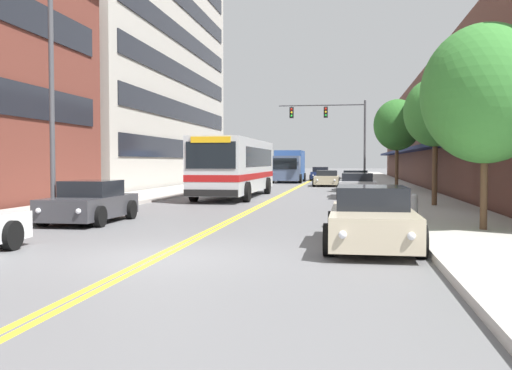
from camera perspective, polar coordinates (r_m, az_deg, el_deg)
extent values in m
plane|color=slate|center=(48.34, 4.64, 0.02)|extent=(240.00, 240.00, 0.00)
cube|color=#B2ADA5|center=(49.44, -3.76, 0.17)|extent=(3.49, 106.00, 0.17)
cube|color=#B2ADA5|center=(48.30, 13.23, 0.06)|extent=(3.49, 106.00, 0.17)
cube|color=yellow|center=(48.35, 4.52, 0.02)|extent=(0.14, 106.00, 0.01)
cube|color=yellow|center=(48.33, 4.75, 0.02)|extent=(0.14, 106.00, 0.01)
cube|color=black|center=(24.02, -24.03, 8.12)|extent=(0.08, 15.47, 1.40)
cube|color=black|center=(24.64, -24.18, 16.40)|extent=(0.08, 15.47, 1.40)
cube|color=#BCB7AD|center=(49.78, -14.13, 15.50)|extent=(12.00, 29.20, 26.68)
cube|color=black|center=(46.43, -7.13, 3.57)|extent=(0.08, 26.86, 1.40)
cube|color=black|center=(46.59, -7.14, 7.22)|extent=(0.08, 26.86, 1.40)
cube|color=black|center=(46.93, -7.16, 10.83)|extent=(0.08, 26.86, 1.40)
cube|color=black|center=(47.46, -7.18, 14.37)|extent=(0.08, 26.86, 1.40)
cube|color=black|center=(48.16, -7.20, 17.82)|extent=(0.08, 26.86, 1.40)
cube|color=brown|center=(49.11, 20.30, 5.03)|extent=(8.00, 68.00, 8.76)
cube|color=navy|center=(48.39, 14.97, 3.38)|extent=(1.10, 61.20, 0.24)
cube|color=black|center=(48.56, 15.61, 6.36)|extent=(0.08, 61.20, 1.40)
cube|color=silver|center=(31.65, -2.03, 1.97)|extent=(2.58, 11.65, 2.81)
cube|color=#B21919|center=(31.66, -2.03, 0.96)|extent=(2.60, 11.67, 0.32)
cube|color=black|center=(32.22, -1.83, 2.78)|extent=(2.61, 9.09, 1.01)
cube|color=black|center=(25.94, -4.56, 3.00)|extent=(2.32, 0.04, 1.24)
cube|color=yellow|center=(25.95, -4.57, 4.55)|extent=(1.86, 0.06, 0.28)
cube|color=black|center=(25.96, -4.56, -0.82)|extent=(2.53, 0.08, 0.32)
cylinder|color=black|center=(28.13, -6.24, -0.64)|extent=(0.30, 1.00, 1.00)
cylinder|color=black|center=(27.55, -0.95, -0.69)|extent=(0.30, 1.00, 1.00)
cylinder|color=black|center=(35.08, -3.12, -0.04)|extent=(0.30, 1.00, 1.00)
cylinder|color=black|center=(34.62, 1.15, -0.07)|extent=(0.30, 1.00, 1.00)
cube|color=#38383D|center=(19.17, -16.30, -2.09)|extent=(1.77, 4.00, 0.67)
cube|color=black|center=(19.28, -16.12, -0.31)|extent=(1.52, 1.76, 0.51)
cylinder|color=black|center=(18.51, -20.50, -2.88)|extent=(0.22, 0.65, 0.65)
cylinder|color=black|center=(17.68, -15.37, -3.06)|extent=(0.22, 0.65, 0.65)
cylinder|color=black|center=(20.69, -17.09, -2.30)|extent=(0.22, 0.65, 0.65)
cylinder|color=black|center=(19.96, -12.40, -2.42)|extent=(0.22, 0.65, 0.65)
sphere|color=silver|center=(17.68, -20.95, -2.41)|extent=(0.16, 0.16, 0.16)
sphere|color=silver|center=(17.09, -17.35, -2.52)|extent=(0.16, 0.16, 0.16)
cube|color=red|center=(21.25, -15.52, -1.56)|extent=(0.18, 0.04, 0.10)
cube|color=red|center=(20.75, -12.32, -1.62)|extent=(0.18, 0.04, 0.10)
cylinder|color=black|center=(13.75, -23.26, -4.66)|extent=(0.22, 0.67, 0.67)
cube|color=red|center=(14.64, -22.29, -3.46)|extent=(0.18, 0.04, 0.10)
cube|color=black|center=(41.85, -2.10, 0.37)|extent=(1.89, 4.68, 0.68)
cube|color=black|center=(42.02, -2.05, 1.19)|extent=(1.62, 2.06, 0.52)
cylinder|color=black|center=(40.64, -3.84, 0.03)|extent=(0.22, 0.63, 0.63)
cylinder|color=black|center=(40.25, -1.16, 0.01)|extent=(0.22, 0.63, 0.63)
cylinder|color=black|center=(43.47, -2.97, 0.18)|extent=(0.22, 0.63, 0.63)
cylinder|color=black|center=(43.11, -0.47, 0.17)|extent=(0.22, 0.63, 0.63)
sphere|color=silver|center=(39.68, -3.71, 0.30)|extent=(0.16, 0.16, 0.16)
sphere|color=silver|center=(39.41, -1.84, 0.29)|extent=(0.16, 0.16, 0.16)
cube|color=red|center=(44.29, -2.37, 0.52)|extent=(0.18, 0.04, 0.10)
cube|color=red|center=(44.03, -0.64, 0.51)|extent=(0.18, 0.04, 0.10)
cube|color=beige|center=(13.42, 11.48, -3.81)|extent=(1.82, 4.75, 0.69)
cube|color=black|center=(13.56, 11.47, -1.20)|extent=(1.57, 2.09, 0.51)
cylinder|color=black|center=(11.98, 7.27, -5.44)|extent=(0.22, 0.69, 0.69)
cylinder|color=black|center=(12.06, 16.20, -5.46)|extent=(0.22, 0.69, 0.69)
cylinder|color=black|center=(14.90, 7.66, -3.91)|extent=(0.22, 0.69, 0.69)
cylinder|color=black|center=(14.97, 14.83, -3.94)|extent=(0.22, 0.69, 0.69)
sphere|color=silver|center=(11.03, 8.65, -4.95)|extent=(0.16, 0.16, 0.16)
sphere|color=silver|center=(11.09, 15.28, -4.96)|extent=(0.16, 0.16, 0.16)
cube|color=red|center=(15.78, 8.76, -2.75)|extent=(0.18, 0.04, 0.10)
cube|color=red|center=(15.83, 13.52, -2.77)|extent=(0.18, 0.04, 0.10)
cube|color=#232328|center=(39.66, 9.90, 0.27)|extent=(1.86, 4.62, 0.71)
cube|color=black|center=(39.83, 9.90, 1.12)|extent=(1.60, 2.03, 0.46)
cylinder|color=black|center=(38.24, 8.50, -0.10)|extent=(0.22, 0.69, 0.69)
cylinder|color=black|center=(38.27, 11.35, -0.12)|extent=(0.22, 0.69, 0.69)
cylinder|color=black|center=(41.10, 8.55, 0.07)|extent=(0.22, 0.69, 0.69)
cylinder|color=black|center=(41.12, 11.20, 0.05)|extent=(0.22, 0.69, 0.69)
sphere|color=silver|center=(37.33, 8.94, 0.20)|extent=(0.16, 0.16, 0.16)
sphere|color=silver|center=(37.35, 10.94, 0.18)|extent=(0.16, 0.16, 0.16)
cube|color=red|center=(41.98, 8.95, 0.43)|extent=(0.18, 0.04, 0.10)
cube|color=red|center=(41.99, 10.78, 0.42)|extent=(0.18, 0.04, 0.10)
cube|color=#B7B7BC|center=(31.74, 10.06, -0.23)|extent=(1.90, 4.64, 0.72)
cube|color=black|center=(31.90, 10.06, 0.81)|extent=(1.63, 2.04, 0.42)
cylinder|color=black|center=(30.31, 8.26, -0.73)|extent=(0.22, 0.70, 0.70)
cylinder|color=black|center=(30.34, 11.93, -0.75)|extent=(0.22, 0.70, 0.70)
cylinder|color=black|center=(33.19, 8.35, -0.46)|extent=(0.22, 0.70, 0.70)
cylinder|color=black|center=(33.21, 11.70, -0.48)|extent=(0.22, 0.70, 0.70)
sphere|color=silver|center=(29.39, 8.83, -0.36)|extent=(0.16, 0.16, 0.16)
sphere|color=silver|center=(29.42, 11.42, -0.37)|extent=(0.16, 0.16, 0.16)
cube|color=red|center=(34.06, 8.86, 0.01)|extent=(0.18, 0.04, 0.10)
cube|color=red|center=(34.08, 11.15, 0.00)|extent=(0.18, 0.04, 0.10)
cube|color=#BCAD89|center=(46.22, 7.12, 0.53)|extent=(1.89, 4.66, 0.64)
cube|color=black|center=(46.39, 7.13, 1.20)|extent=(1.62, 2.05, 0.43)
cylinder|color=black|center=(44.83, 5.81, 0.27)|extent=(0.22, 0.68, 0.68)
cylinder|color=black|center=(44.76, 8.28, 0.25)|extent=(0.22, 0.68, 0.68)
cylinder|color=black|center=(47.71, 6.02, 0.39)|extent=(0.22, 0.68, 0.68)
cylinder|color=black|center=(47.65, 8.34, 0.38)|extent=(0.22, 0.68, 0.68)
sphere|color=silver|center=(43.90, 6.14, 0.48)|extent=(0.16, 0.16, 0.16)
sphere|color=silver|center=(43.85, 7.87, 0.47)|extent=(0.16, 0.16, 0.16)
cube|color=red|center=(48.59, 6.42, 0.66)|extent=(0.18, 0.04, 0.10)
cube|color=red|center=(48.54, 8.02, 0.65)|extent=(0.18, 0.04, 0.10)
cube|color=#19234C|center=(60.03, 6.47, 0.98)|extent=(1.85, 4.26, 0.73)
cube|color=black|center=(60.19, 6.48, 1.57)|extent=(1.59, 1.88, 0.50)
cylinder|color=black|center=(58.77, 5.49, 0.74)|extent=(0.22, 0.63, 0.63)
cylinder|color=black|center=(58.68, 7.33, 0.73)|extent=(0.22, 0.63, 0.63)
cylinder|color=black|center=(61.41, 5.65, 0.81)|extent=(0.22, 0.63, 0.63)
cylinder|color=black|center=(61.32, 7.41, 0.80)|extent=(0.22, 0.63, 0.63)
sphere|color=silver|center=(57.92, 5.73, 0.97)|extent=(0.16, 0.16, 0.16)
sphere|color=silver|center=(57.85, 7.01, 0.96)|extent=(0.16, 0.16, 0.16)
cube|color=red|center=(62.20, 5.95, 1.06)|extent=(0.18, 0.04, 0.10)
cube|color=red|center=(62.14, 7.18, 1.06)|extent=(0.18, 0.04, 0.10)
cube|color=#475675|center=(51.73, 3.04, 1.70)|extent=(2.48, 2.01, 2.24)
cube|color=black|center=(50.71, 2.91, 2.14)|extent=(2.11, 0.04, 0.99)
cube|color=#335699|center=(55.06, 3.41, 2.01)|extent=(2.53, 4.69, 2.76)
cylinder|color=black|center=(51.90, 1.64, 0.65)|extent=(0.28, 0.84, 0.84)
cylinder|color=black|center=(51.63, 4.44, 0.63)|extent=(0.28, 0.84, 0.84)
cylinder|color=black|center=(56.62, 2.28, 0.79)|extent=(0.28, 0.84, 0.84)
cylinder|color=black|center=(56.37, 4.84, 0.78)|extent=(0.28, 0.84, 0.84)
cylinder|color=#47474C|center=(48.84, 10.82, 4.17)|extent=(0.18, 0.18, 7.10)
cylinder|color=#47474C|center=(49.08, 6.57, 7.94)|extent=(7.27, 0.11, 0.11)
cube|color=black|center=(49.01, 6.99, 7.24)|extent=(0.34, 0.26, 0.92)
sphere|color=red|center=(48.87, 6.98, 7.58)|extent=(0.18, 0.18, 0.18)
sphere|color=yellow|center=(48.85, 6.98, 7.25)|extent=(0.18, 0.18, 0.18)
sphere|color=green|center=(48.83, 6.98, 6.93)|extent=(0.18, 0.18, 0.18)
cylinder|color=black|center=(49.06, 6.99, 7.85)|extent=(0.02, 0.02, 0.14)
cube|color=black|center=(49.21, 3.58, 7.23)|extent=(0.34, 0.26, 0.92)
sphere|color=red|center=(49.07, 3.56, 7.57)|extent=(0.18, 0.18, 0.18)
sphere|color=yellow|center=(49.05, 3.56, 7.25)|extent=(0.18, 0.18, 0.18)
sphere|color=green|center=(49.03, 3.56, 6.92)|extent=(0.18, 0.18, 0.18)
cylinder|color=black|center=(49.26, 3.58, 7.84)|extent=(0.02, 0.02, 0.14)
cylinder|color=#47474C|center=(19.07, -19.75, 8.07)|extent=(0.16, 0.16, 7.82)
cylinder|color=brown|center=(16.19, 21.83, -0.35)|extent=(0.19, 0.19, 2.16)
ellipsoid|color=#387F33|center=(16.27, 21.96, 8.47)|extent=(3.33, 3.33, 3.67)
cylinder|color=brown|center=(24.53, 17.44, 1.24)|extent=(0.21, 0.21, 2.73)
ellipsoid|color=#387F33|center=(24.61, 17.51, 6.96)|extent=(2.57, 2.57, 2.83)
cylinder|color=brown|center=(36.36, 13.89, 1.70)|extent=(0.21, 0.21, 2.84)
ellipsoid|color=#2D6B28|center=(36.43, 13.93, 5.86)|extent=(2.88, 2.88, 3.17)
cylinder|color=#B7B7BC|center=(18.93, 15.54, -2.24)|extent=(0.23, 0.23, 0.62)
sphere|color=#B7B7BC|center=(18.90, 15.56, -1.13)|extent=(0.21, 0.21, 0.21)
cylinder|color=#B7B7BC|center=(18.91, 15.07, -2.03)|extent=(0.08, 0.11, 0.11)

